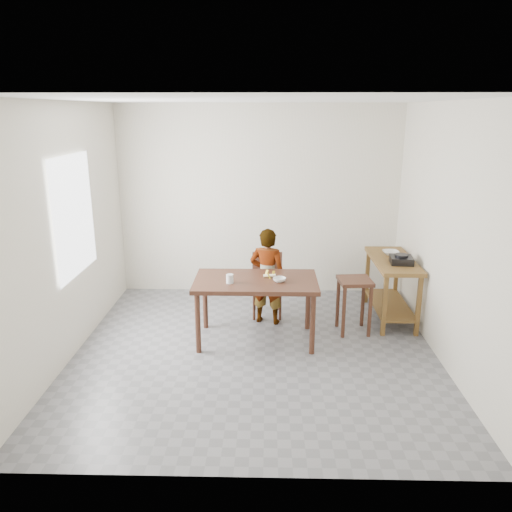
{
  "coord_description": "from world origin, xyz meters",
  "views": [
    {
      "loc": [
        0.13,
        -5.07,
        2.6
      ],
      "look_at": [
        0.0,
        0.4,
        1.0
      ],
      "focal_mm": 35.0,
      "sensor_mm": 36.0,
      "label": 1
    }
  ],
  "objects_px": {
    "prep_counter": "(391,289)",
    "dining_chair": "(267,286)",
    "dining_table": "(256,310)",
    "child": "(267,276)",
    "stool": "(354,306)"
  },
  "relations": [
    {
      "from": "child",
      "to": "dining_chair",
      "type": "distance_m",
      "value": 0.31
    },
    {
      "from": "child",
      "to": "dining_chair",
      "type": "bearing_deg",
      "value": -75.73
    },
    {
      "from": "dining_chair",
      "to": "stool",
      "type": "distance_m",
      "value": 1.16
    },
    {
      "from": "prep_counter",
      "to": "dining_chair",
      "type": "relative_size",
      "value": 1.48
    },
    {
      "from": "child",
      "to": "dining_chair",
      "type": "height_order",
      "value": "child"
    },
    {
      "from": "dining_table",
      "to": "stool",
      "type": "relative_size",
      "value": 2.08
    },
    {
      "from": "prep_counter",
      "to": "stool",
      "type": "height_order",
      "value": "prep_counter"
    },
    {
      "from": "prep_counter",
      "to": "dining_chair",
      "type": "bearing_deg",
      "value": 178.12
    },
    {
      "from": "stool",
      "to": "prep_counter",
      "type": "bearing_deg",
      "value": 38.66
    },
    {
      "from": "child",
      "to": "stool",
      "type": "bearing_deg",
      "value": -179.75
    },
    {
      "from": "dining_table",
      "to": "prep_counter",
      "type": "xyz_separation_m",
      "value": [
        1.72,
        0.7,
        0.03
      ]
    },
    {
      "from": "child",
      "to": "stool",
      "type": "height_order",
      "value": "child"
    },
    {
      "from": "dining_table",
      "to": "dining_chair",
      "type": "bearing_deg",
      "value": 80.23
    },
    {
      "from": "dining_table",
      "to": "prep_counter",
      "type": "bearing_deg",
      "value": 22.15
    },
    {
      "from": "dining_table",
      "to": "prep_counter",
      "type": "relative_size",
      "value": 1.17
    }
  ]
}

